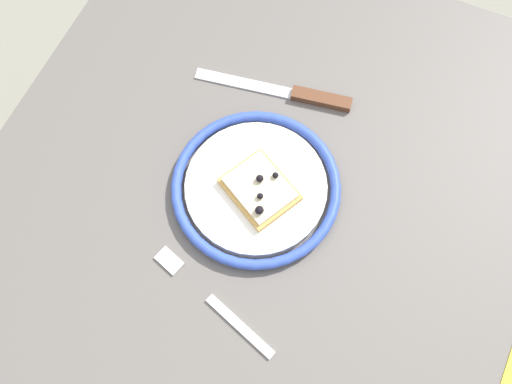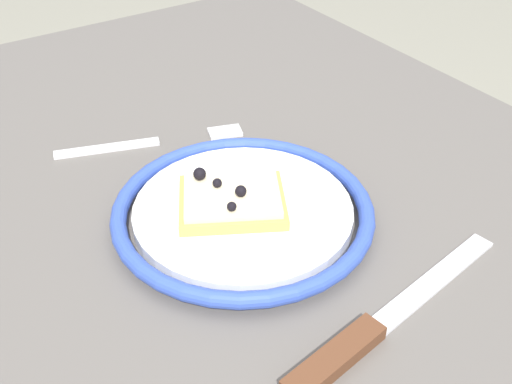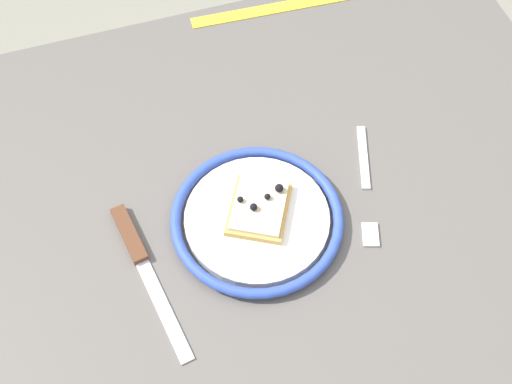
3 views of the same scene
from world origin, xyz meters
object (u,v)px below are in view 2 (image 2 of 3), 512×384
plate (243,212)px  pizza_slice_near (232,199)px  dining_table (203,275)px  fork (152,142)px  knife (365,335)px

plate → pizza_slice_near: size_ratio=1.99×
dining_table → fork: bearing=174.7°
pizza_slice_near → knife: pizza_slice_near is taller
plate → knife: bearing=-0.1°
pizza_slice_near → knife: (0.17, 0.01, -0.02)m
plate → dining_table: bearing=-154.6°
dining_table → knife: size_ratio=4.00×
plate → knife: 0.17m
dining_table → knife: 0.23m
pizza_slice_near → fork: 0.16m
pizza_slice_near → dining_table: bearing=-161.3°
dining_table → fork: (-0.12, 0.01, 0.09)m
dining_table → knife: (0.21, 0.02, 0.10)m
pizza_slice_near → fork: (-0.16, -0.00, -0.02)m
plate → pizza_slice_near: (-0.01, -0.01, 0.01)m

